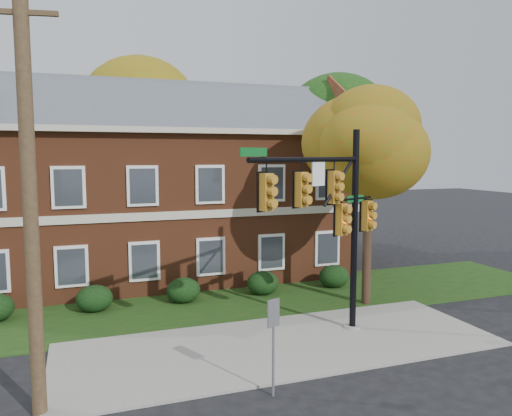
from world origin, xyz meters
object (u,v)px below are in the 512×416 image
object	(u,v)px
hedge_far_right	(334,276)
tree_right_rear	(351,120)
hedge_right	(263,283)
utility_pole	(30,202)
tree_near_right	(376,140)
traffic_signal	(332,210)
hedge_left	(94,299)
hedge_center	(183,290)
tree_far_rear	(161,112)
sign_post	(273,331)
apartment_building	(161,177)

from	to	relation	value
hedge_far_right	tree_right_rear	size ratio (longest dim) A/B	0.13
hedge_right	utility_pole	size ratio (longest dim) A/B	0.14
tree_near_right	utility_pole	distance (m)	13.26
tree_right_rear	traffic_signal	world-z (taller)	tree_right_rear
tree_right_rear	tree_near_right	bearing A→B (deg)	-114.58
tree_right_rear	hedge_left	bearing A→B (deg)	-157.58
hedge_center	tree_near_right	world-z (taller)	tree_near_right
traffic_signal	hedge_center	bearing A→B (deg)	99.28
hedge_left	utility_pole	distance (m)	9.05
hedge_far_right	tree_far_rear	bearing A→B (deg)	113.37
tree_near_right	traffic_signal	xyz separation A→B (m)	(-3.48, -2.87, -2.37)
traffic_signal	tree_near_right	bearing A→B (deg)	15.54
tree_right_rear	sign_post	size ratio (longest dim) A/B	4.22
hedge_center	hedge_right	size ratio (longest dim) A/B	1.00
tree_near_right	utility_pole	xyz separation A→B (m)	(-12.22, -4.87, -1.64)
tree_right_rear	utility_pole	size ratio (longest dim) A/B	1.07
hedge_far_right	traffic_signal	size ratio (longest dim) A/B	0.20
hedge_left	hedge_center	distance (m)	3.50
tree_near_right	tree_right_rear	xyz separation A→B (m)	(4.09, 8.95, 1.45)
hedge_center	traffic_signal	xyz separation A→B (m)	(3.74, -5.71, 3.78)
hedge_center	hedge_far_right	distance (m)	7.00
hedge_far_right	tree_right_rear	distance (m)	10.66
hedge_left	tree_near_right	size ratio (longest dim) A/B	0.16
hedge_right	tree_far_rear	world-z (taller)	tree_far_rear
tree_far_rear	traffic_signal	size ratio (longest dim) A/B	1.66
hedge_center	tree_far_rear	distance (m)	15.57
apartment_building	tree_right_rear	distance (m)	11.77
hedge_left	hedge_far_right	distance (m)	10.50
tree_right_rear	tree_far_rear	xyz separation A→B (m)	(-9.97, 6.98, 0.72)
hedge_left	hedge_center	bearing A→B (deg)	0.00
tree_near_right	utility_pole	bearing A→B (deg)	-158.30
hedge_right	sign_post	distance (m)	9.28
hedge_center	apartment_building	bearing A→B (deg)	90.00
hedge_far_right	utility_pole	distance (m)	14.95
hedge_right	hedge_center	bearing A→B (deg)	180.00
hedge_far_right	sign_post	bearing A→B (deg)	-126.76
tree_right_rear	traffic_signal	bearing A→B (deg)	-122.65
tree_far_rear	sign_post	distance (m)	22.95
hedge_far_right	tree_right_rear	world-z (taller)	tree_right_rear
hedge_right	tree_right_rear	size ratio (longest dim) A/B	0.13
hedge_center	sign_post	distance (m)	8.79
hedge_right	tree_right_rear	world-z (taller)	tree_right_rear
hedge_left	apartment_building	bearing A→B (deg)	56.33
sign_post	tree_right_rear	bearing A→B (deg)	35.40
hedge_left	traffic_signal	world-z (taller)	traffic_signal
apartment_building	hedge_left	size ratio (longest dim) A/B	13.43
hedge_right	tree_far_rear	size ratio (longest dim) A/B	0.12
tree_near_right	sign_post	xyz separation A→B (m)	(-6.72, -5.87, -4.96)
hedge_left	sign_post	xyz separation A→B (m)	(4.00, -8.70, 1.18)
hedge_left	hedge_right	bearing A→B (deg)	0.00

